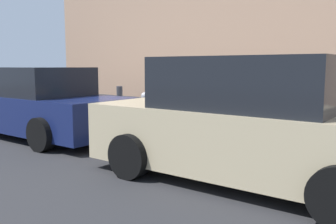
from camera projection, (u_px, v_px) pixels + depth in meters
ground_plane at (112, 128)px, 9.46m from camera, size 40.00×40.00×0.00m
sidewalk_curb at (171, 115)px, 11.39m from camera, size 18.00×5.00×0.14m
suitcase_teal_0 at (272, 120)px, 7.43m from camera, size 0.42×0.20×0.91m
suitcase_silver_1 at (248, 119)px, 7.70m from camera, size 0.38×0.21×0.89m
suitcase_maroon_2 at (229, 118)px, 8.01m from camera, size 0.35×0.20×0.69m
suitcase_red_3 at (209, 117)px, 8.31m from camera, size 0.41×0.23×0.87m
suitcase_navy_4 at (189, 116)px, 8.66m from camera, size 0.51×0.28×0.59m
suitcase_olive_5 at (171, 114)px, 9.07m from camera, size 0.48×0.26×0.58m
fire_hydrant at (145, 106)px, 9.47m from camera, size 0.39×0.21×0.77m
bollard_post at (120, 103)px, 9.84m from camera, size 0.16×0.16×0.91m
parked_car_beige_0 at (249, 124)px, 5.05m from camera, size 4.51×2.21×1.70m
parked_car_navy_1 at (35, 104)px, 8.34m from camera, size 4.85×2.08×1.55m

